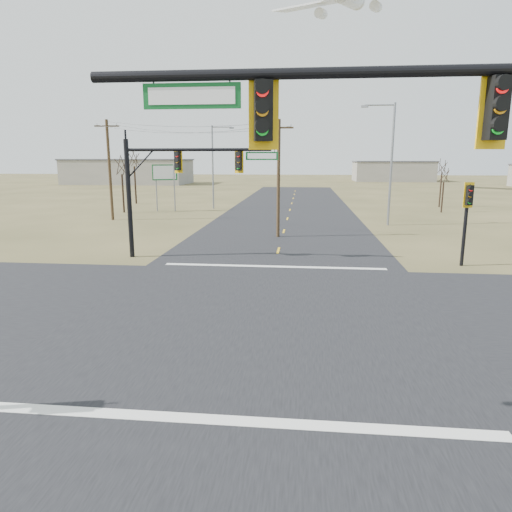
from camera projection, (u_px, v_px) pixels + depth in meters
The scene contains 18 objects.
ground at pixel (261, 312), 17.46m from camera, with size 320.00×320.00×0.00m, color olive.
road_ew at pixel (261, 312), 17.46m from camera, with size 160.00×14.00×0.02m, color black.
road_ns at pixel (261, 312), 17.46m from camera, with size 14.00×160.00×0.02m, color black.
stop_bar_near at pixel (230, 420), 10.16m from camera, with size 12.00×0.40×0.01m, color silver.
stop_bar_far at pixel (274, 266), 24.75m from camera, with size 12.00×0.40×0.01m, color silver.
mast_arm_far at pixel (179, 173), 26.02m from camera, with size 8.84×0.58×6.86m.
pedestal_signal_ne at pixel (468, 206), 24.25m from camera, with size 0.64×0.55×4.57m.
utility_pole_near at pixel (278, 177), 33.41m from camera, with size 2.09×0.25×8.55m.
utility_pole_far at pixel (110, 169), 43.03m from camera, with size 2.28×0.43×9.35m.
highway_sign at pixel (165, 178), 50.69m from camera, with size 2.54×1.23×5.17m.
streetlight_a at pixel (389, 158), 39.32m from camera, with size 2.92×0.44×10.42m.
streetlight_c at pixel (214, 163), 52.96m from camera, with size 2.66×0.32×9.53m.
bare_tree_a at pixel (121, 165), 49.16m from camera, with size 2.74×2.74×6.51m.
bare_tree_b at pixel (134, 158), 58.86m from camera, with size 3.59×3.59×7.40m.
bare_tree_c at pixel (444, 174), 49.32m from camera, with size 2.60×2.60×5.26m.
bare_tree_d at pixel (442, 166), 54.93m from camera, with size 2.96×2.96×6.11m.
warehouse_left at pixel (129, 172), 108.49m from camera, with size 28.00×14.00×5.50m, color gray.
warehouse_mid at pixel (392, 172), 121.44m from camera, with size 20.00×12.00×5.00m, color gray.
Camera 1 is at (1.52, -16.56, 5.73)m, focal length 32.00 mm.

